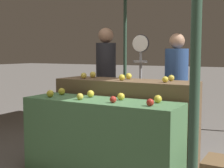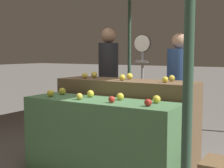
# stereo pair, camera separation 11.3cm
# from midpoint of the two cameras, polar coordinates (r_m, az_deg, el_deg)

# --- Properties ---
(display_counter_front) EXTENTS (1.80, 0.55, 0.90)m
(display_counter_front) POSITION_cam_midpoint_polar(r_m,az_deg,el_deg) (3.55, -3.00, -10.10)
(display_counter_front) COLOR #4C7A4C
(display_counter_front) RESTS_ON ground_plane
(display_counter_back) EXTENTS (1.80, 0.55, 1.07)m
(display_counter_back) POSITION_cam_midpoint_polar(r_m,az_deg,el_deg) (4.03, 1.62, -6.88)
(display_counter_back) COLOR brown
(display_counter_back) RESTS_ON ground_plane
(apple_front_0) EXTENTS (0.08, 0.08, 0.08)m
(apple_front_0) POSITION_cam_midpoint_polar(r_m,az_deg,el_deg) (3.74, -12.09, -1.73)
(apple_front_0) COLOR gold
(apple_front_0) RESTS_ON display_counter_front
(apple_front_1) EXTENTS (0.08, 0.08, 0.08)m
(apple_front_1) POSITION_cam_midpoint_polar(r_m,az_deg,el_deg) (3.47, -6.80, -2.29)
(apple_front_1) COLOR gold
(apple_front_1) RESTS_ON display_counter_front
(apple_front_2) EXTENTS (0.07, 0.07, 0.07)m
(apple_front_2) POSITION_cam_midpoint_polar(r_m,az_deg,el_deg) (3.24, -0.80, -2.85)
(apple_front_2) COLOR #B72D23
(apple_front_2) RESTS_ON display_counter_front
(apple_front_3) EXTENTS (0.08, 0.08, 0.08)m
(apple_front_3) POSITION_cam_midpoint_polar(r_m,az_deg,el_deg) (3.05, 5.93, -3.37)
(apple_front_3) COLOR #AD281E
(apple_front_3) RESTS_ON display_counter_front
(apple_front_4) EXTENTS (0.09, 0.09, 0.09)m
(apple_front_4) POSITION_cam_midpoint_polar(r_m,az_deg,el_deg) (3.92, -10.02, -1.35)
(apple_front_4) COLOR gold
(apple_front_4) RESTS_ON display_counter_front
(apple_front_5) EXTENTS (0.08, 0.08, 0.08)m
(apple_front_5) POSITION_cam_midpoint_polar(r_m,az_deg,el_deg) (3.66, -4.82, -1.79)
(apple_front_5) COLOR gold
(apple_front_5) RESTS_ON display_counter_front
(apple_front_6) EXTENTS (0.08, 0.08, 0.08)m
(apple_front_6) POSITION_cam_midpoint_polar(r_m,az_deg,el_deg) (3.43, 0.71, -2.30)
(apple_front_6) COLOR gold
(apple_front_6) RESTS_ON display_counter_front
(apple_front_7) EXTENTS (0.08, 0.08, 0.08)m
(apple_front_7) POSITION_cam_midpoint_polar(r_m,az_deg,el_deg) (3.26, 7.40, -2.74)
(apple_front_7) COLOR gold
(apple_front_7) RESTS_ON display_counter_front
(apple_back_0) EXTENTS (0.08, 0.08, 0.08)m
(apple_back_0) POSITION_cam_midpoint_polar(r_m,az_deg,el_deg) (4.16, -5.97, 1.53)
(apple_back_0) COLOR yellow
(apple_back_0) RESTS_ON display_counter_back
(apple_back_1) EXTENTS (0.08, 0.08, 0.08)m
(apple_back_1) POSITION_cam_midpoint_polar(r_m,az_deg,el_deg) (3.84, 0.98, 1.20)
(apple_back_1) COLOR gold
(apple_back_1) RESTS_ON display_counter_back
(apple_back_2) EXTENTS (0.07, 0.07, 0.07)m
(apple_back_2) POSITION_cam_midpoint_polar(r_m,az_deg,el_deg) (3.62, 8.83, 0.83)
(apple_back_2) COLOR gold
(apple_back_2) RESTS_ON display_counter_back
(apple_back_3) EXTENTS (0.08, 0.08, 0.08)m
(apple_back_3) POSITION_cam_midpoint_polar(r_m,az_deg,el_deg) (4.31, -4.27, 1.72)
(apple_back_3) COLOR yellow
(apple_back_3) RESTS_ON display_counter_back
(apple_back_4) EXTENTS (0.08, 0.08, 0.08)m
(apple_back_4) POSITION_cam_midpoint_polar(r_m,az_deg,el_deg) (4.04, 2.28, 1.44)
(apple_back_4) COLOR gold
(apple_back_4) RESTS_ON display_counter_back
(apple_back_5) EXTENTS (0.08, 0.08, 0.08)m
(apple_back_5) POSITION_cam_midpoint_polar(r_m,az_deg,el_deg) (3.82, 9.95, 1.09)
(apple_back_5) COLOR gold
(apple_back_5) RESTS_ON display_counter_back
(produce_scale) EXTENTS (0.25, 0.20, 1.68)m
(produce_scale) POSITION_cam_midpoint_polar(r_m,az_deg,el_deg) (4.53, 4.50, 3.04)
(produce_scale) COLOR #99999E
(produce_scale) RESTS_ON ground_plane
(person_vendor_at_scale) EXTENTS (0.43, 0.43, 1.70)m
(person_vendor_at_scale) POSITION_cam_midpoint_polar(r_m,az_deg,el_deg) (4.67, 10.98, 0.35)
(person_vendor_at_scale) COLOR #2D2D38
(person_vendor_at_scale) RESTS_ON ground_plane
(person_customer_left) EXTENTS (0.43, 0.43, 1.81)m
(person_customer_left) POSITION_cam_midpoint_polar(r_m,az_deg,el_deg) (4.96, -1.76, 1.69)
(person_customer_left) COLOR #2D2D38
(person_customer_left) RESTS_ON ground_plane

